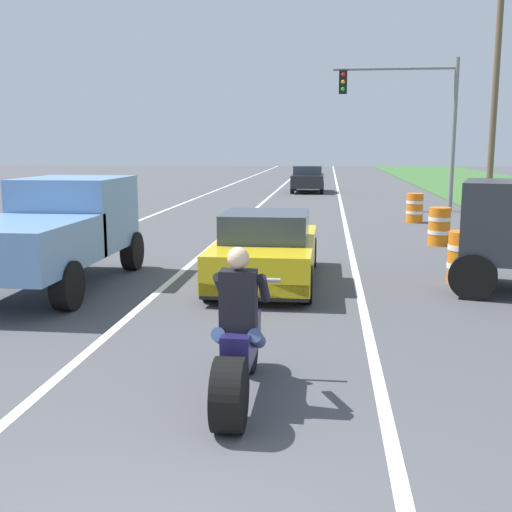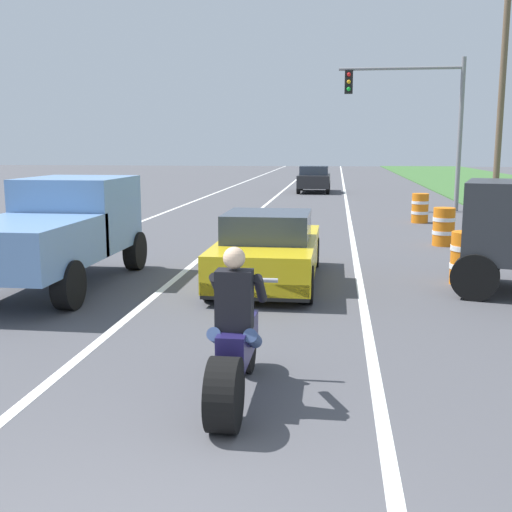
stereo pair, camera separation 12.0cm
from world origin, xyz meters
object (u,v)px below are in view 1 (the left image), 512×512
(distant_car_far_ahead, at_px, (308,179))
(pickup_truck_left_lane_light_blue, at_px, (56,228))
(construction_barrel_nearest, at_px, (463,258))
(sports_car_yellow, at_px, (266,250))
(construction_barrel_mid, at_px, (439,226))
(motorcycle_with_rider, at_px, (239,348))
(construction_barrel_far, at_px, (415,208))
(traffic_light_mast_near, at_px, (416,110))

(distant_car_far_ahead, bearing_deg, pickup_truck_left_lane_light_blue, -98.71)
(pickup_truck_left_lane_light_blue, height_order, construction_barrel_nearest, pickup_truck_left_lane_light_blue)
(sports_car_yellow, xyz_separation_m, construction_barrel_mid, (4.09, 5.08, -0.13))
(motorcycle_with_rider, bearing_deg, sports_car_yellow, 92.88)
(pickup_truck_left_lane_light_blue, xyz_separation_m, construction_barrel_far, (7.93, 10.90, -0.60))
(construction_barrel_nearest, bearing_deg, construction_barrel_mid, 85.55)
(traffic_light_mast_near, bearing_deg, distant_car_far_ahead, 114.80)
(sports_car_yellow, relative_size, construction_barrel_nearest, 4.30)
(distant_car_far_ahead, bearing_deg, construction_barrel_nearest, -81.11)
(traffic_light_mast_near, bearing_deg, pickup_truck_left_lane_light_blue, -119.06)
(traffic_light_mast_near, height_order, construction_barrel_mid, traffic_light_mast_near)
(construction_barrel_mid, distance_m, construction_barrel_far, 5.02)
(motorcycle_with_rider, bearing_deg, distant_car_far_ahead, 90.56)
(construction_barrel_mid, height_order, construction_barrel_far, same)
(construction_barrel_mid, height_order, distant_car_far_ahead, distant_car_far_ahead)
(traffic_light_mast_near, distance_m, construction_barrel_mid, 9.83)
(motorcycle_with_rider, height_order, traffic_light_mast_near, traffic_light_mast_near)
(construction_barrel_mid, distance_m, distant_car_far_ahead, 19.44)
(pickup_truck_left_lane_light_blue, xyz_separation_m, construction_barrel_nearest, (7.53, 1.11, -0.60))
(construction_barrel_nearest, xyz_separation_m, construction_barrel_mid, (0.37, 4.76, 0.00))
(motorcycle_with_rider, relative_size, construction_barrel_nearest, 2.21)
(pickup_truck_left_lane_light_blue, xyz_separation_m, construction_barrel_mid, (7.90, 5.88, -0.60))
(sports_car_yellow, xyz_separation_m, distant_car_far_ahead, (-0.00, 24.09, 0.14))
(motorcycle_with_rider, xyz_separation_m, traffic_light_mast_near, (4.26, 20.01, 3.42))
(sports_car_yellow, xyz_separation_m, construction_barrel_nearest, (3.72, 0.32, -0.13))
(pickup_truck_left_lane_light_blue, bearing_deg, construction_barrel_far, 53.97)
(distant_car_far_ahead, bearing_deg, construction_barrel_far, -73.60)
(motorcycle_with_rider, bearing_deg, construction_barrel_nearest, 60.60)
(pickup_truck_left_lane_light_blue, bearing_deg, construction_barrel_nearest, 8.42)
(construction_barrel_far, bearing_deg, distant_car_far_ahead, 106.40)
(sports_car_yellow, relative_size, construction_barrel_far, 4.30)
(sports_car_yellow, relative_size, pickup_truck_left_lane_light_blue, 0.90)
(sports_car_yellow, distance_m, pickup_truck_left_lane_light_blue, 3.92)
(sports_car_yellow, height_order, construction_barrel_mid, sports_car_yellow)
(pickup_truck_left_lane_light_blue, xyz_separation_m, traffic_light_mast_near, (8.36, 15.04, 2.91))
(motorcycle_with_rider, relative_size, traffic_light_mast_near, 0.37)
(construction_barrel_mid, relative_size, construction_barrel_far, 1.00)
(pickup_truck_left_lane_light_blue, relative_size, distant_car_far_ahead, 1.20)
(motorcycle_with_rider, distance_m, traffic_light_mast_near, 20.74)
(pickup_truck_left_lane_light_blue, distance_m, distant_car_far_ahead, 25.18)
(sports_car_yellow, bearing_deg, distant_car_far_ahead, 90.00)
(traffic_light_mast_near, bearing_deg, construction_barrel_nearest, -93.41)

